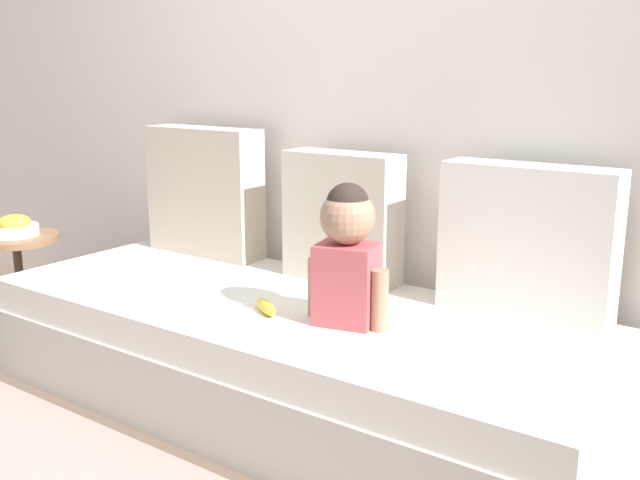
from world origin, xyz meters
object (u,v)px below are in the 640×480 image
at_px(couch, 288,355).
at_px(throw_pillow_right, 527,242).
at_px(throw_pillow_left, 205,192).
at_px(banana, 266,307).
at_px(throw_pillow_center, 342,217).
at_px(fruit_bowl, 14,227).
at_px(toddler, 347,251).
at_px(side_table, 18,257).

bearing_deg(couch, throw_pillow_right, 25.67).
relative_size(throw_pillow_left, banana, 3.36).
relative_size(couch, throw_pillow_center, 4.70).
bearing_deg(throw_pillow_center, couch, -90.00).
relative_size(couch, fruit_bowl, 11.03).
relative_size(throw_pillow_center, banana, 2.97).
height_order(couch, toddler, toddler).
xyz_separation_m(toddler, banana, (-0.28, -0.07, -0.22)).
xyz_separation_m(throw_pillow_center, throw_pillow_right, (0.74, 0.00, 0.00)).
bearing_deg(banana, side_table, 178.37).
height_order(throw_pillow_left, throw_pillow_center, throw_pillow_left).
xyz_separation_m(toddler, side_table, (-1.83, -0.03, -0.29)).
bearing_deg(throw_pillow_center, throw_pillow_right, 0.00).
distance_m(throw_pillow_left, side_table, 0.98).
distance_m(throw_pillow_left, throw_pillow_center, 0.74).
bearing_deg(throw_pillow_left, throw_pillow_center, 0.00).
bearing_deg(banana, toddler, 14.74).
xyz_separation_m(couch, throw_pillow_right, (0.74, 0.35, 0.46)).
bearing_deg(banana, fruit_bowl, 178.37).
bearing_deg(banana, throw_pillow_right, 33.26).
bearing_deg(throw_pillow_center, throw_pillow_left, 180.00).
height_order(couch, throw_pillow_left, throw_pillow_left).
distance_m(throw_pillow_right, fruit_bowl, 2.33).
bearing_deg(couch, throw_pillow_left, 154.33).
bearing_deg(couch, fruit_bowl, -176.98).
relative_size(toddler, banana, 2.74).
distance_m(throw_pillow_center, toddler, 0.50).
bearing_deg(fruit_bowl, throw_pillow_left, 28.22).
relative_size(throw_pillow_center, fruit_bowl, 2.35).
relative_size(toddler, side_table, 1.02).
bearing_deg(throw_pillow_right, banana, -146.74).
bearing_deg(throw_pillow_left, couch, -25.67).
relative_size(throw_pillow_center, throw_pillow_right, 0.88).
distance_m(side_table, fruit_bowl, 0.15).
height_order(side_table, fruit_bowl, fruit_bowl).
bearing_deg(throw_pillow_left, side_table, -151.78).
distance_m(toddler, banana, 0.37).
bearing_deg(banana, couch, 92.32).
xyz_separation_m(throw_pillow_right, fruit_bowl, (-2.28, -0.44, -0.16)).
bearing_deg(throw_pillow_right, toddler, -137.89).
bearing_deg(throw_pillow_left, throw_pillow_right, 0.00).
bearing_deg(side_table, banana, -1.63).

